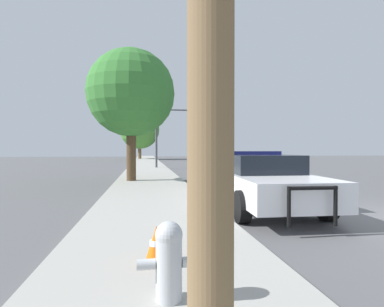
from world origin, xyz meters
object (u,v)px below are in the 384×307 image
Objects in this scene: traffic_light at (173,125)px; traffic_cone at (156,244)px; car_background_oncoming at (209,156)px; tree_sidewalk_near at (131,93)px; fire_hydrant at (169,258)px; tree_sidewalk_far at (140,129)px; police_car at (258,179)px.

traffic_light is 9.78× the size of traffic_cone.
tree_sidewalk_near reaches higher than car_background_oncoming.
tree_sidewalk_near is at bearing 94.28° from fire_hydrant.
traffic_light is 20.68m from tree_sidewalk_far.
fire_hydrant is 0.11× the size of tree_sidewalk_far.
traffic_cone is at bearing 80.22° from car_background_oncoming.
police_car is 11.80× the size of traffic_cone.
police_car is 7.40× the size of fire_hydrant.
traffic_cone is (-0.08, 0.93, -0.16)m from fire_hydrant.
tree_sidewalk_near is at bearing -56.40° from police_car.
traffic_light is 1.11× the size of car_background_oncoming.
traffic_cone is at bearing -85.79° from tree_sidewalk_near.
tree_sidewalk_near reaches higher than traffic_cone.
traffic_cone is at bearing -95.97° from traffic_light.
tree_sidewalk_far reaches higher than car_background_oncoming.
fire_hydrant is 40.78m from tree_sidewalk_far.
tree_sidewalk_far is at bearing 97.89° from traffic_light.
traffic_light reaches higher than traffic_cone.
traffic_light is (1.93, 20.13, 2.81)m from fire_hydrant.
tree_sidewalk_far is 39.87m from traffic_cone.
police_car is at bearing 84.18° from car_background_oncoming.
police_car is 5.59m from fire_hydrant.
traffic_light is 9.73m from tree_sidewalk_near.
traffic_light is at bearing 73.62° from tree_sidewalk_near.
tree_sidewalk_near reaches higher than fire_hydrant.
tree_sidewalk_near is 10.58m from traffic_cone.
tree_sidewalk_near is at bearing -106.38° from traffic_light.
tree_sidewalk_near is (-0.81, 10.82, 3.50)m from fire_hydrant.
car_background_oncoming reaches higher than traffic_cone.
tree_sidewalk_far is at bearing 90.19° from tree_sidewalk_near.
traffic_cone is (0.73, -9.90, -3.66)m from tree_sidewalk_near.
traffic_cone is (-2.01, -19.21, -2.97)m from traffic_light.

